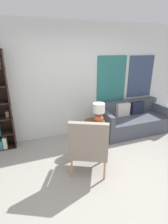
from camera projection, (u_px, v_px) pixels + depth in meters
ground_plane at (107, 185)px, 2.89m from camera, size 14.00×14.00×0.00m
wall_back at (72, 82)px, 4.21m from camera, size 6.40×0.08×2.70m
armchair at (89, 145)px, 2.96m from camera, size 0.85×0.84×1.04m
couch at (132, 120)px, 4.68m from camera, size 1.81×0.85×0.78m
side_table at (95, 124)px, 3.96m from camera, size 0.47×0.47×0.57m
table_lamp at (99, 112)px, 3.83m from camera, size 0.26×0.26×0.43m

